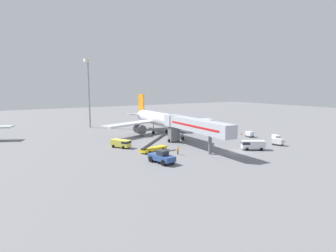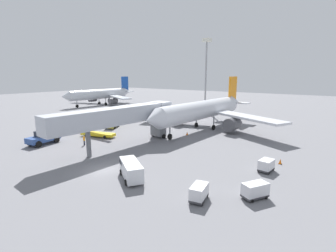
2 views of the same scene
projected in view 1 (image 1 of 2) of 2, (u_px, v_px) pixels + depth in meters
name	position (u px, v px, depth m)	size (l,w,h in m)	color
ground_plane	(238.00, 152.00, 61.65)	(300.00, 300.00, 0.00)	slate
airplane_at_gate	(161.00, 120.00, 84.85)	(36.31, 36.34, 11.54)	silver
jet_bridge	(193.00, 126.00, 65.29)	(4.87, 24.02, 6.92)	#B2B7C1
pushback_tug	(162.00, 157.00, 53.08)	(3.29, 5.80, 2.42)	#2D4C8E
belt_loader_truck	(154.00, 148.00, 62.54)	(7.24, 3.69, 3.31)	yellow
service_van_outer_left	(252.00, 145.00, 64.11)	(5.28, 4.33, 2.06)	silver
service_van_far_left	(121.00, 143.00, 66.38)	(3.93, 4.99, 1.84)	#E5DB4C
baggage_cart_near_left	(250.00, 134.00, 80.41)	(1.64, 2.27, 1.55)	#38383D
baggage_cart_outer_right	(278.00, 142.00, 69.11)	(1.76, 2.57, 1.57)	#38383D
baggage_cart_far_right	(276.00, 138.00, 74.43)	(2.39, 2.86, 1.59)	#38383D
ground_crew_worker_foreground	(178.00, 150.00, 59.74)	(0.45, 0.45, 1.69)	#1E2333
safety_cone_alpha	(241.00, 134.00, 84.20)	(0.48, 0.48, 0.73)	black
safety_cone_bravo	(174.00, 136.00, 79.51)	(0.47, 0.47, 0.71)	black
apron_light_mast	(88.00, 79.00, 97.25)	(2.40, 2.40, 23.28)	#93969B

